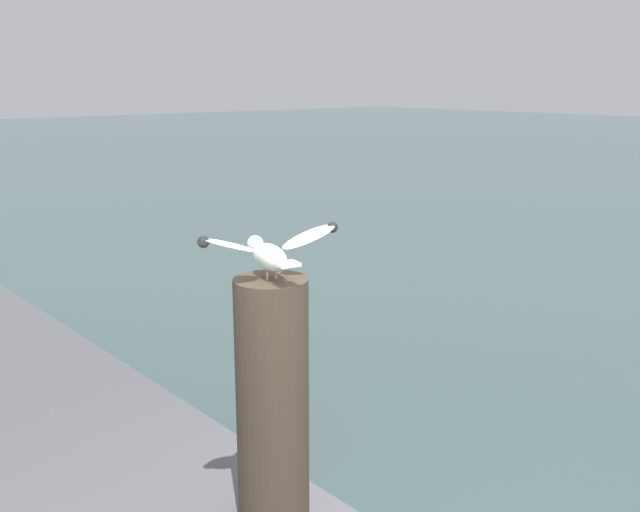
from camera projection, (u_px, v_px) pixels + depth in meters
mooring_post at (273, 407)px, 2.89m from camera, size 0.29×0.29×1.06m
seagull at (270, 250)px, 2.75m from camera, size 0.39×0.57×0.20m
channel_buoy at (275, 382)px, 6.38m from camera, size 0.56×0.56×1.33m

